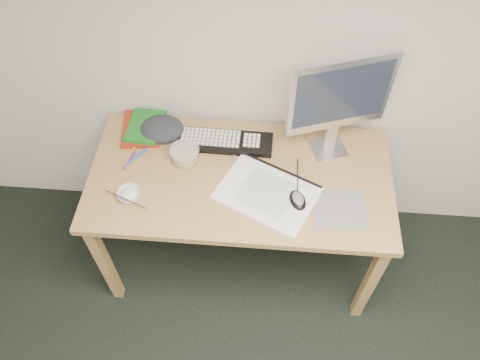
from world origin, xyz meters
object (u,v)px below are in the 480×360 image
object	(u,v)px
rice_bowl	(129,195)
keyboard	(226,142)
monitor	(340,97)
sketchpad	(267,193)
desk	(240,187)

from	to	relation	value
rice_bowl	keyboard	bearing A→B (deg)	41.19
keyboard	monitor	distance (m)	0.59
sketchpad	monitor	world-z (taller)	monitor
sketchpad	keyboard	bearing A→B (deg)	152.47
keyboard	rice_bowl	size ratio (longest dim) A/B	4.22
desk	rice_bowl	xyz separation A→B (m)	(-0.48, -0.15, 0.10)
desk	keyboard	size ratio (longest dim) A/B	3.10
desk	keyboard	distance (m)	0.23
sketchpad	keyboard	xyz separation A→B (m)	(-0.21, 0.28, 0.01)
monitor	desk	bearing A→B (deg)	-173.20
keyboard	rice_bowl	bearing A→B (deg)	-137.65
sketchpad	desk	bearing A→B (deg)	170.10
sketchpad	monitor	bearing A→B (deg)	71.32
desk	monitor	bearing A→B (deg)	26.01
desk	keyboard	xyz separation A→B (m)	(-0.09, 0.19, 0.10)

